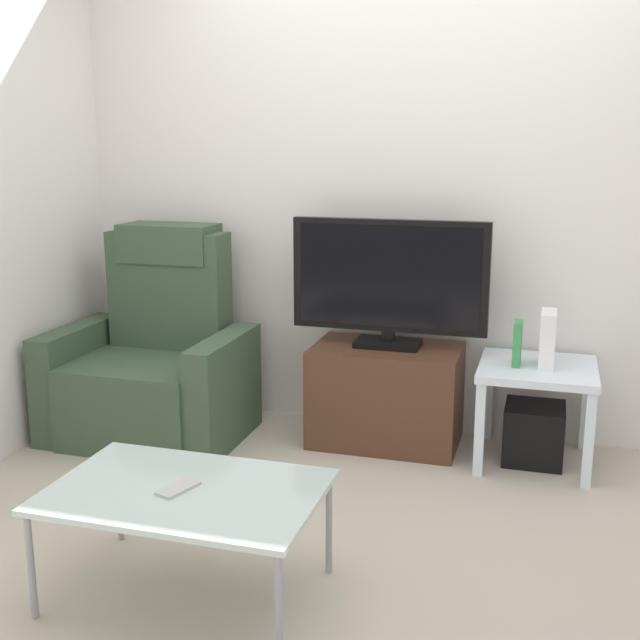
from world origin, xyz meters
The scene contains 11 objects.
ground_plane centered at (0.00, 0.00, 0.00)m, with size 6.40×6.40×0.00m, color #B2A899.
wall_back centered at (0.00, 1.13, 1.30)m, with size 6.40×0.06×2.60m, color silver.
tv_stand centered at (-0.11, 0.84, 0.25)m, with size 0.74×0.46×0.50m.
television centered at (-0.11, 0.86, 0.84)m, with size 0.98×0.20×0.64m.
recliner_armchair centered at (-1.31, 0.65, 0.37)m, with size 0.98×0.78×1.08m.
side_table centered at (0.62, 0.80, 0.40)m, with size 0.54×0.54×0.48m.
subwoofer_box centered at (0.62, 0.80, 0.14)m, with size 0.28×0.28×0.28m, color black.
book_upright centered at (0.52, 0.78, 0.58)m, with size 0.04×0.12×0.21m, color #388C4C.
game_console centered at (0.66, 0.81, 0.61)m, with size 0.07×0.20×0.26m, color white.
coffee_table centered at (-0.47, -0.73, 0.36)m, with size 0.90×0.60×0.39m.
cell_phone centered at (-0.49, -0.74, 0.39)m, with size 0.07×0.15×0.01m, color #B7B7BC.
Camera 1 is at (0.66, -2.94, 1.52)m, focal length 44.60 mm.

